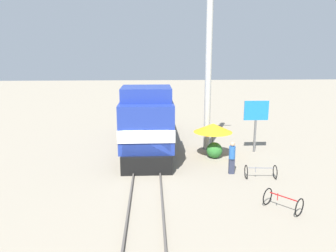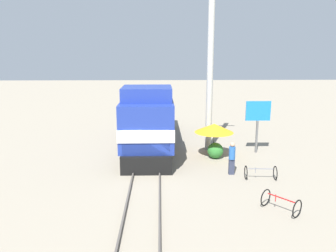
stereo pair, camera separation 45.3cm
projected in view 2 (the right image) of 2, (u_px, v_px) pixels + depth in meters
name	position (u px, v px, depth m)	size (l,w,h in m)	color
ground_plane	(147.00, 167.00, 19.06)	(120.00, 120.00, 0.00)	gray
rail_near	(135.00, 166.00, 19.02)	(0.08, 42.93, 0.15)	#4C4742
rail_far	(160.00, 165.00, 19.06)	(0.08, 42.93, 0.15)	#4C4742
locomotive	(149.00, 118.00, 22.96)	(3.11, 12.34, 4.55)	black
utility_pole	(210.00, 61.00, 21.30)	(1.80, 0.42, 11.86)	#B2B2AD
vendor_umbrella	(214.00, 128.00, 20.46)	(2.44, 2.44, 2.16)	#4C4C4C
billboard_sign	(258.00, 115.00, 21.24)	(1.61, 0.12, 3.44)	#595959
shrub_cluster	(215.00, 151.00, 20.51)	(1.00, 1.00, 1.00)	#2D722D
person_bystander	(232.00, 157.00, 17.69)	(0.34, 0.34, 1.81)	#2D3347
bicycle	(261.00, 172.00, 17.12)	(1.62, 0.85, 0.73)	black
bicycle_spare	(281.00, 203.00, 13.66)	(1.54, 1.61, 0.76)	black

